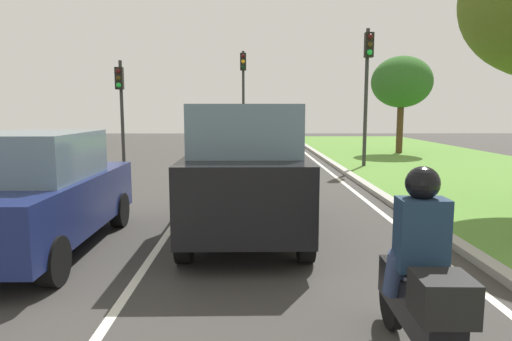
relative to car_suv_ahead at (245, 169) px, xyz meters
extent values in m
plane|color=#383533|center=(-0.70, 5.29, -1.17)|extent=(60.00, 60.00, 0.00)
cube|color=silver|center=(-1.40, 5.29, -1.16)|extent=(0.12, 32.00, 0.01)
cube|color=silver|center=(2.90, 5.29, -1.16)|extent=(0.12, 32.00, 0.01)
cube|color=#548433|center=(7.80, 5.29, -1.14)|extent=(9.00, 48.00, 0.06)
cube|color=#9E9B93|center=(3.40, 5.29, -1.11)|extent=(0.24, 48.00, 0.12)
cube|color=black|center=(0.00, 0.04, -0.24)|extent=(1.94, 4.52, 1.10)
cube|color=slate|center=(0.00, -0.11, 0.71)|extent=(1.72, 2.71, 0.80)
cylinder|color=black|center=(-0.89, 1.56, -0.79)|extent=(0.23, 0.76, 0.76)
cylinder|color=black|center=(0.86, 1.58, -0.79)|extent=(0.23, 0.76, 0.76)
cylinder|color=black|center=(-0.86, -1.50, -0.79)|extent=(0.23, 0.76, 0.76)
cylinder|color=black|center=(0.89, -1.48, -0.79)|extent=(0.23, 0.76, 0.76)
cube|color=navy|center=(-3.19, -0.91, -0.43)|extent=(1.79, 4.31, 0.84)
cube|color=slate|center=(-3.19, -1.01, 0.34)|extent=(1.58, 2.11, 0.70)
cylinder|color=black|center=(-4.01, 0.54, -0.85)|extent=(0.22, 0.64, 0.64)
cylinder|color=black|center=(-2.39, 0.56, -0.85)|extent=(0.22, 0.64, 0.64)
cylinder|color=black|center=(-2.37, -2.37, -0.85)|extent=(0.22, 0.64, 0.64)
cube|color=black|center=(1.50, -4.19, -0.59)|extent=(0.32, 1.41, 0.36)
ellipsoid|color=black|center=(1.51, -3.84, -0.37)|extent=(0.29, 0.51, 0.24)
cube|color=black|center=(1.48, -4.74, -0.32)|extent=(0.41, 0.41, 0.32)
cylinder|color=black|center=(1.52, -3.49, -0.87)|extent=(0.12, 0.60, 0.60)
cube|color=#192D47|center=(1.50, -4.24, 0.01)|extent=(0.41, 0.27, 0.60)
sphere|color=black|center=(1.50, -4.21, 0.43)|extent=(0.28, 0.28, 0.28)
cylinder|color=navy|center=(1.33, -4.11, -0.37)|extent=(0.17, 0.30, 0.45)
cylinder|color=navy|center=(1.67, -4.12, -0.37)|extent=(0.17, 0.30, 0.45)
cylinder|color=#2D2D2D|center=(4.46, 9.44, 1.44)|extent=(0.14, 0.14, 5.21)
cube|color=black|center=(4.46, 9.24, 3.42)|extent=(0.32, 0.24, 0.90)
sphere|color=#3F0F0F|center=(4.46, 9.11, 3.70)|extent=(0.20, 0.20, 0.20)
sphere|color=#382B0C|center=(4.46, 9.11, 3.42)|extent=(0.20, 0.20, 0.20)
sphere|color=green|center=(4.46, 9.11, 3.14)|extent=(0.20, 0.20, 0.20)
cylinder|color=#2D2D2D|center=(-5.31, 11.27, 0.95)|extent=(0.14, 0.14, 4.23)
cube|color=black|center=(-5.31, 11.07, 2.32)|extent=(0.32, 0.24, 0.90)
sphere|color=#3F0F0F|center=(-5.31, 10.94, 2.60)|extent=(0.20, 0.20, 0.20)
sphere|color=#382B0C|center=(-5.31, 10.94, 2.32)|extent=(0.20, 0.20, 0.20)
sphere|color=green|center=(-5.31, 10.94, 2.04)|extent=(0.20, 0.20, 0.20)
cylinder|color=#2D2D2D|center=(-0.31, 16.79, 1.49)|extent=(0.14, 0.14, 5.32)
cube|color=black|center=(-0.31, 16.59, 3.57)|extent=(0.32, 0.24, 0.90)
sphere|color=#3F0F0F|center=(-0.31, 16.46, 3.85)|extent=(0.20, 0.20, 0.20)
sphere|color=#F2AD19|center=(-0.31, 16.46, 3.57)|extent=(0.20, 0.20, 0.20)
sphere|color=black|center=(-0.31, 16.46, 3.29)|extent=(0.20, 0.20, 0.20)
cylinder|color=#4C331E|center=(7.54, 14.72, 0.07)|extent=(0.32, 0.32, 2.47)
ellipsoid|color=#2D6023|center=(7.54, 14.72, 2.41)|extent=(2.96, 2.96, 2.52)
camera|label=1|loc=(0.10, -7.82, 1.02)|focal=31.67mm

